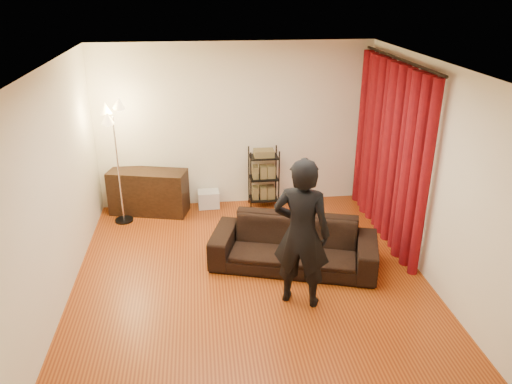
{
  "coord_description": "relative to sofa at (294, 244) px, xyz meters",
  "views": [
    {
      "loc": [
        -0.58,
        -5.43,
        3.56
      ],
      "look_at": [
        0.1,
        0.3,
        1.1
      ],
      "focal_mm": 35.0,
      "sensor_mm": 36.0,
      "label": 1
    }
  ],
  "objects": [
    {
      "name": "floor",
      "position": [
        -0.61,
        -0.3,
        -0.32
      ],
      "size": [
        5.0,
        5.0,
        0.0
      ],
      "primitive_type": "plane",
      "color": "#9A4613",
      "rests_on": "ground"
    },
    {
      "name": "ceiling",
      "position": [
        -0.61,
        -0.3,
        2.38
      ],
      "size": [
        5.0,
        5.0,
        0.0
      ],
      "primitive_type": "plane",
      "rotation": [
        3.14,
        0.0,
        0.0
      ],
      "color": "white",
      "rests_on": "ground"
    },
    {
      "name": "wall_back",
      "position": [
        -0.61,
        2.2,
        1.03
      ],
      "size": [
        5.0,
        0.0,
        5.0
      ],
      "primitive_type": "plane",
      "rotation": [
        1.57,
        0.0,
        0.0
      ],
      "color": "#F0E9CD",
      "rests_on": "ground"
    },
    {
      "name": "wall_front",
      "position": [
        -0.61,
        -2.8,
        1.03
      ],
      "size": [
        5.0,
        0.0,
        5.0
      ],
      "primitive_type": "plane",
      "rotation": [
        -1.57,
        0.0,
        0.0
      ],
      "color": "#F0E9CD",
      "rests_on": "ground"
    },
    {
      "name": "wall_left",
      "position": [
        -2.86,
        -0.3,
        1.03
      ],
      "size": [
        0.0,
        5.0,
        5.0
      ],
      "primitive_type": "plane",
      "rotation": [
        1.57,
        0.0,
        1.57
      ],
      "color": "#F0E9CD",
      "rests_on": "ground"
    },
    {
      "name": "wall_right",
      "position": [
        1.64,
        -0.3,
        1.03
      ],
      "size": [
        0.0,
        5.0,
        5.0
      ],
      "primitive_type": "plane",
      "rotation": [
        1.57,
        0.0,
        -1.57
      ],
      "color": "#F0E9CD",
      "rests_on": "ground"
    },
    {
      "name": "curtain_rod",
      "position": [
        1.54,
        0.83,
        2.26
      ],
      "size": [
        0.04,
        2.65,
        0.04
      ],
      "primitive_type": "cylinder",
      "rotation": [
        1.57,
        0.0,
        0.0
      ],
      "color": "black",
      "rests_on": "wall_right"
    },
    {
      "name": "curtain",
      "position": [
        1.52,
        0.83,
        0.96
      ],
      "size": [
        0.22,
        2.65,
        2.55
      ],
      "primitive_type": null,
      "color": "maroon",
      "rests_on": "ground"
    },
    {
      "name": "sofa",
      "position": [
        0.0,
        0.0,
        0.0
      ],
      "size": [
        2.33,
        1.45,
        0.64
      ],
      "primitive_type": "imported",
      "rotation": [
        0.0,
        0.0,
        -0.3
      ],
      "color": "black",
      "rests_on": "ground"
    },
    {
      "name": "person",
      "position": [
        -0.08,
        -0.81,
        0.59
      ],
      "size": [
        0.78,
        0.66,
        1.82
      ],
      "primitive_type": "imported",
      "rotation": [
        0.0,
        0.0,
        2.73
      ],
      "color": "black",
      "rests_on": "ground"
    },
    {
      "name": "media_cabinet",
      "position": [
        -2.05,
        1.93,
        0.05
      ],
      "size": [
        1.32,
        0.76,
        0.73
      ],
      "primitive_type": "cube",
      "rotation": [
        0.0,
        0.0,
        -0.25
      ],
      "color": "black",
      "rests_on": "ground"
    },
    {
      "name": "storage_boxes",
      "position": [
        -1.07,
        2.01,
        -0.17
      ],
      "size": [
        0.37,
        0.31,
        0.29
      ],
      "primitive_type": null,
      "rotation": [
        0.0,
        0.0,
        0.08
      ],
      "color": "silver",
      "rests_on": "ground"
    },
    {
      "name": "wire_shelf",
      "position": [
        -0.15,
        1.96,
        0.19
      ],
      "size": [
        0.47,
        0.34,
        1.02
      ],
      "primitive_type": null,
      "rotation": [
        0.0,
        0.0,
        -0.02
      ],
      "color": "black",
      "rests_on": "ground"
    },
    {
      "name": "floor_lamp",
      "position": [
        -2.44,
        1.64,
        0.64
      ],
      "size": [
        0.4,
        0.4,
        1.91
      ],
      "primitive_type": null,
      "rotation": [
        0.0,
        0.0,
        -0.19
      ],
      "color": "silver",
      "rests_on": "ground"
    }
  ]
}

